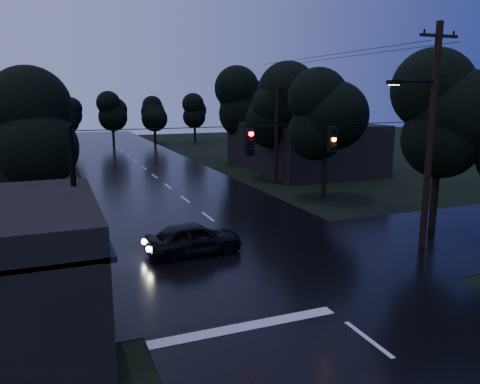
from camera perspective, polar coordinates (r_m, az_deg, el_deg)
main_road at (r=36.65m, az=-8.78°, el=0.66°), size 12.00×120.00×0.02m
cross_street at (r=20.11m, az=3.17°, el=-8.46°), size 60.00×9.00×0.02m
building_far_right at (r=45.12m, az=7.57°, el=5.58°), size 10.00×14.00×4.40m
utility_pole_main at (r=22.36m, az=22.08°, el=6.58°), size 3.50×0.30×10.00m
utility_pole_far at (r=37.02m, az=4.46°, el=6.94°), size 2.00×0.30×7.50m
anchor_pole_left at (r=16.57m, az=-19.37°, el=-2.67°), size 0.18×0.18×6.00m
span_signals at (r=18.30m, az=6.29°, el=6.37°), size 15.00×0.37×1.12m
tree_corner_near at (r=25.56m, az=23.34°, el=8.67°), size 4.48×4.48×9.44m
tree_left_a at (r=27.16m, az=-24.03°, el=7.14°), size 3.92×3.92×8.26m
tree_left_b at (r=35.15m, az=-24.66°, el=8.51°), size 4.20×4.20×8.85m
tree_left_c at (r=45.15m, az=-24.94°, el=9.44°), size 4.48×4.48×9.44m
tree_right_a at (r=32.02m, az=10.45°, el=9.16°), size 4.20×4.20×8.85m
tree_right_b at (r=39.28m, az=4.93°, el=10.29°), size 4.48×4.48×9.44m
tree_right_c at (r=48.64m, az=0.19°, el=11.03°), size 4.76×4.76×10.03m
car at (r=20.89m, az=-5.67°, el=-5.62°), size 4.34×1.91×1.45m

